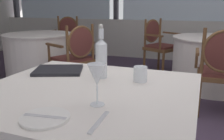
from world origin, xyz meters
TOP-DOWN VIEW (x-y plane):
  - ground_plane at (0.00, 0.00)m, footprint 12.03×12.03m
  - window_wall_far at (-0.00, 3.48)m, footprint 9.03×0.14m
  - side_plate at (-0.02, -1.25)m, footprint 0.20×0.20m
  - butter_knife at (-0.02, -1.25)m, footprint 0.18×0.04m
  - dinner_fork at (0.19, -1.20)m, footprint 0.03×0.19m
  - water_bottle at (-0.03, -0.65)m, footprint 0.07×0.07m
  - wine_glass at (0.11, -1.05)m, footprint 0.08×0.08m
  - water_tumbler at (0.21, -0.64)m, footprint 0.08×0.08m
  - menu_book at (-0.36, -0.62)m, footprint 0.38×0.35m
  - background_table_0 at (0.69, 1.77)m, footprint 1.19×1.19m
  - dining_chair_0_0 at (-0.21, 2.25)m, footprint 0.62×0.65m
  - dining_chair_0_1 at (0.73, 0.75)m, footprint 0.55×0.49m
  - background_table_1 at (-1.92, 1.26)m, footprint 1.09×1.09m
  - dining_chair_1_0 at (-1.04, 0.85)m, footprint 0.61×0.64m
  - dining_chair_1_1 at (-2.01, 2.24)m, footprint 0.57×0.51m

SIDE VIEW (x-z plane):
  - ground_plane at x=0.00m, z-range 0.00..0.00m
  - background_table_1 at x=-1.92m, z-range 0.00..0.73m
  - background_table_0 at x=0.69m, z-range 0.00..0.73m
  - dining_chair_1_0 at x=-1.04m, z-range 0.08..1.00m
  - dining_chair_0_1 at x=0.73m, z-range 0.08..1.02m
  - dining_chair_0_0 at x=-0.21m, z-range 0.09..1.03m
  - dining_chair_1_1 at x=-2.01m, z-range 0.08..1.04m
  - dinner_fork at x=0.19m, z-range 0.73..0.74m
  - side_plate at x=-0.02m, z-range 0.73..0.74m
  - menu_book at x=-0.36m, z-range 0.73..0.75m
  - butter_knife at x=-0.02m, z-range 0.74..0.74m
  - water_tumbler at x=0.21m, z-range 0.73..0.82m
  - water_bottle at x=-0.03m, z-range 0.70..1.02m
  - wine_glass at x=0.11m, z-range 0.77..0.96m
  - window_wall_far at x=0.00m, z-range -0.30..2.64m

